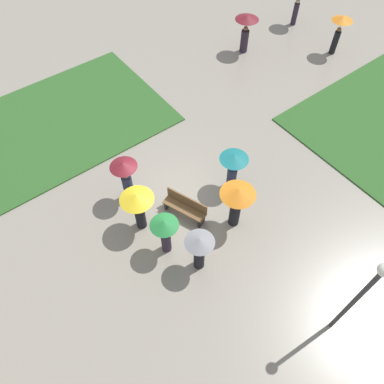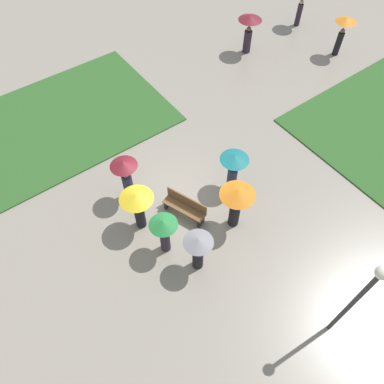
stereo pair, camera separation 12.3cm
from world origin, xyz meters
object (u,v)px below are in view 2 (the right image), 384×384
object	(u,v)px
crowd_person_grey	(198,248)
lone_walker_near_lawn	(249,27)
crowd_person_green	(164,230)
park_bench	(185,206)
lamp_post	(361,295)
lone_walker_mid_plaza	(344,28)
crowd_person_orange	(237,199)
crowd_person_teal	(234,166)
crowd_person_yellow	(137,203)
crowd_person_maroon	(126,175)

from	to	relation	value
crowd_person_grey	lone_walker_near_lawn	xyz separation A→B (m)	(-8.17, 9.27, 0.18)
crowd_person_grey	crowd_person_green	size ratio (longest dim) A/B	1.00
park_bench	lone_walker_near_lawn	bearing A→B (deg)	105.75
lamp_post	lone_walker_near_lawn	xyz separation A→B (m)	(-12.11, 7.34, -1.30)
park_bench	crowd_person_green	distance (m)	1.71
park_bench	lone_walker_mid_plaza	size ratio (longest dim) A/B	0.84
lone_walker_near_lawn	lamp_post	bearing A→B (deg)	-98.27
crowd_person_orange	lone_walker_mid_plaza	size ratio (longest dim) A/B	1.00
lone_walker_near_lawn	crowd_person_green	bearing A→B (deg)	-121.30
crowd_person_green	lone_walker_mid_plaza	distance (m)	13.95
crowd_person_orange	lone_walker_near_lawn	world-z (taller)	crowd_person_orange
crowd_person_teal	crowd_person_grey	world-z (taller)	crowd_person_teal
crowd_person_grey	crowd_person_yellow	bearing A→B (deg)	28.47
crowd_person_yellow	lone_walker_near_lawn	world-z (taller)	lone_walker_near_lawn
lone_walker_mid_plaza	lone_walker_near_lawn	size ratio (longest dim) A/B	1.02
crowd_person_teal	crowd_person_maroon	distance (m)	3.82
crowd_person_yellow	lamp_post	bearing A→B (deg)	-135.71
lone_walker_mid_plaza	crowd_person_teal	bearing A→B (deg)	119.93
crowd_person_teal	lone_walker_near_lawn	xyz separation A→B (m)	(-6.31, 6.30, 0.13)
crowd_person_grey	crowd_person_yellow	distance (m)	2.52
crowd_person_maroon	crowd_person_teal	bearing A→B (deg)	-82.36
crowd_person_orange	crowd_person_maroon	bearing A→B (deg)	86.75
park_bench	lone_walker_mid_plaza	xyz separation A→B (m)	(-3.40, 11.97, 0.97)
crowd_person_yellow	lone_walker_mid_plaza	size ratio (longest dim) A/B	0.93
lamp_post	crowd_person_maroon	distance (m)	8.12
park_bench	crowd_person_maroon	xyz separation A→B (m)	(-1.85, -1.20, 0.79)
crowd_person_grey	lone_walker_mid_plaza	size ratio (longest dim) A/B	0.88
crowd_person_yellow	lone_walker_mid_plaza	xyz separation A→B (m)	(-2.85, 13.49, 0.10)
crowd_person_teal	crowd_person_green	bearing A→B (deg)	-57.99
crowd_person_orange	crowd_person_maroon	world-z (taller)	crowd_person_orange
crowd_person_yellow	crowd_person_teal	bearing A→B (deg)	-76.77
crowd_person_orange	crowd_person_green	world-z (taller)	crowd_person_orange
crowd_person_grey	crowd_person_teal	bearing A→B (deg)	-44.91
crowd_person_teal	crowd_person_maroon	xyz separation A→B (m)	(-1.87, -3.33, 0.05)
crowd_person_grey	crowd_person_orange	size ratio (longest dim) A/B	0.88
crowd_person_grey	crowd_person_maroon	distance (m)	3.75
park_bench	lamp_post	xyz separation A→B (m)	(5.82, 1.09, 2.17)
lamp_post	crowd_person_green	xyz separation A→B (m)	(-5.08, -2.43, -1.43)
crowd_person_maroon	crowd_person_yellow	bearing A→B (deg)	-156.78
lamp_post	crowd_person_green	distance (m)	5.81
crowd_person_grey	lone_walker_near_lawn	world-z (taller)	lone_walker_near_lawn
park_bench	lamp_post	bearing A→B (deg)	-10.42
park_bench	crowd_person_orange	world-z (taller)	crowd_person_orange
lamp_post	crowd_person_yellow	xyz separation A→B (m)	(-6.37, -2.60, -1.30)
crowd_person_teal	crowd_person_yellow	distance (m)	3.69
lone_walker_mid_plaza	crowd_person_yellow	bearing A→B (deg)	112.74
crowd_person_maroon	crowd_person_green	bearing A→B (deg)	-146.29
crowd_person_maroon	lone_walker_near_lawn	bearing A→B (deg)	-28.28
lone_walker_mid_plaza	crowd_person_green	bearing A→B (deg)	118.09
lamp_post	lone_walker_mid_plaza	bearing A→B (deg)	130.25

